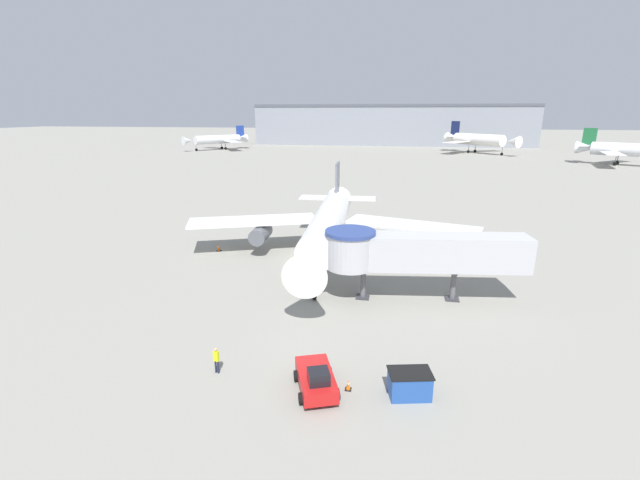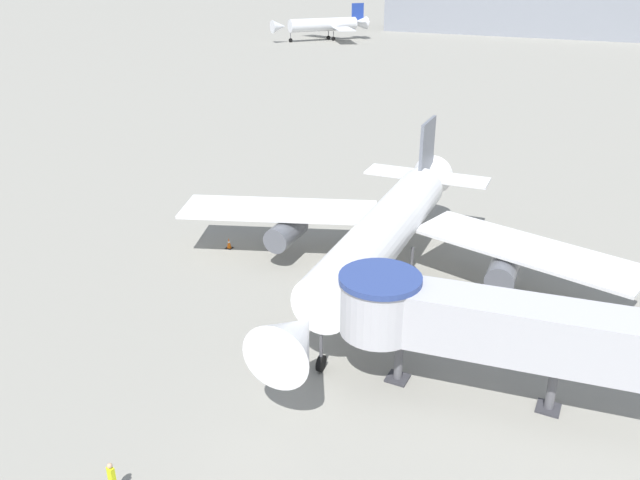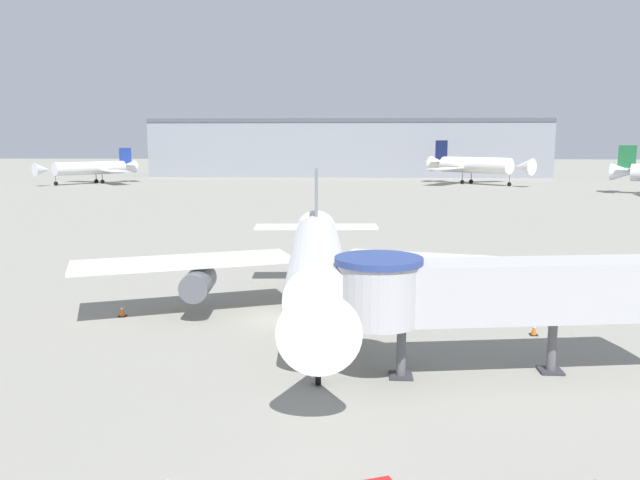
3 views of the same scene
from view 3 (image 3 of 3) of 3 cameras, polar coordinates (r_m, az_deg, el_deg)
name	(u,v)px [view 3 (image 3 of 3)]	position (r m, az deg, el deg)	size (l,w,h in m)	color
ground_plane	(274,319)	(39.89, -4.23, -7.19)	(800.00, 800.00, 0.00)	gray
main_airplane	(317,260)	(38.52, -0.28, -1.89)	(31.98, 28.34, 9.02)	white
jet_bridge	(480,290)	(30.39, 14.46, -4.49)	(16.32, 5.32, 5.82)	#B7B7BC
traffic_cone_starboard_wing	(534,329)	(38.46, 18.97, -7.73)	(0.44, 0.44, 0.73)	black
traffic_cone_port_wing	(122,310)	(42.14, -17.64, -6.16)	(0.50, 0.50, 0.82)	black
background_jet_blue_tail	(92,168)	(181.92, -20.10, 6.20)	(23.93, 25.83, 9.68)	silver
background_jet_navy_tail	(474,165)	(174.12, 13.87, 6.67)	(27.07, 27.54, 11.78)	white
terminal_building	(348,148)	(213.04, 2.59, 8.42)	(129.60, 25.24, 18.80)	gray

